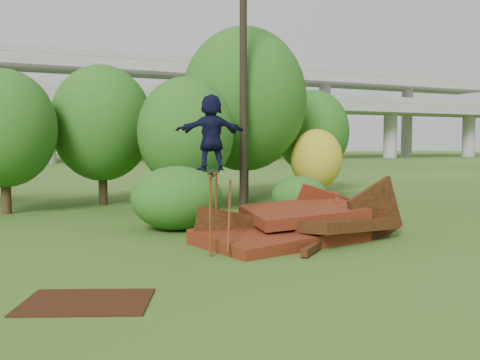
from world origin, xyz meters
name	(u,v)px	position (x,y,z in m)	size (l,w,h in m)	color
ground	(310,256)	(0.00, 0.00, 0.00)	(240.00, 240.00, 0.00)	#2D5116
scrap_pile	(300,227)	(0.75, 1.65, 0.37)	(5.84, 3.53, 1.99)	#4C1B0D
grind_rail	(213,197)	(-1.67, 1.63, 1.25)	(0.98, 1.84, 1.83)	#61310F
skateboard	(211,171)	(-1.93, 1.12, 1.90)	(0.51, 0.75, 0.08)	black
skater	(211,132)	(-1.93, 1.12, 2.76)	(1.57, 0.50, 1.69)	black
flat_plate	(86,302)	(-5.11, -1.48, 0.01)	(1.98, 1.42, 0.03)	black
tree_0	(4,128)	(-5.94, 10.61, 3.03)	(3.63, 3.63, 5.13)	black
tree_1	(102,123)	(-2.29, 11.97, 3.31)	(4.06, 4.06, 5.65)	black
tree_2	(186,133)	(-0.01, 8.28, 2.89)	(3.47, 3.47, 4.89)	black
tree_3	(244,100)	(3.67, 11.11, 4.40)	(5.43, 5.43, 7.53)	black
tree_4	(316,159)	(6.45, 9.61, 1.82)	(2.26, 2.26, 3.12)	black
tree_5	(313,132)	(8.43, 13.01, 3.06)	(3.70, 3.70, 5.20)	black
shrub_left	(177,198)	(-1.54, 4.71, 0.93)	(2.68, 2.48, 1.86)	#275617
shrub_right	(299,196)	(3.15, 5.62, 0.70)	(1.97, 1.81, 1.40)	#275617
utility_pole	(243,86)	(2.32, 8.36, 4.66)	(1.40, 0.28, 9.18)	black
freeway_overpass	(43,81)	(0.00, 62.92, 10.32)	(160.00, 15.00, 13.70)	gray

